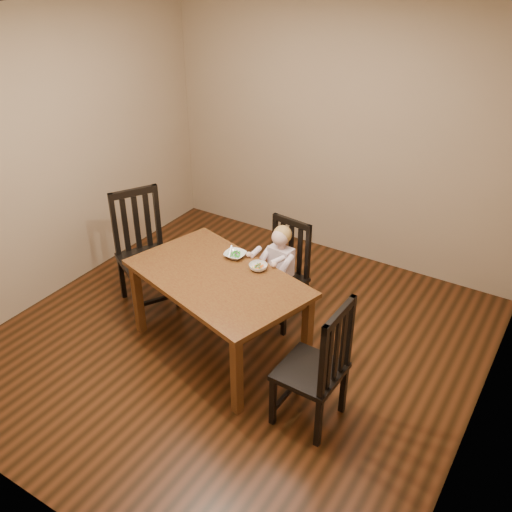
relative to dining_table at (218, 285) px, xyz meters
The scene contains 9 objects.
room 0.71m from the dining_table, 55.84° to the left, with size 4.01×4.01×2.71m.
dining_table is the anchor object (origin of this frame).
chair_child 0.75m from the dining_table, 72.21° to the left, with size 0.46×0.44×0.97m.
chair_left 1.07m from the dining_table, 166.61° to the left, with size 0.64×0.65×1.12m.
chair_right 1.14m from the dining_table, 16.09° to the right, with size 0.45×0.47×1.06m.
toddler 0.68m from the dining_table, 71.38° to the left, with size 0.29×0.36×0.50m, color silver, non-canonical shape.
bowl_peas 0.35m from the dining_table, 97.95° to the left, with size 0.18×0.18×0.04m, color white.
bowl_veg 0.37m from the dining_table, 49.24° to the left, with size 0.15×0.15×0.05m, color white.
fork 0.36m from the dining_table, 105.65° to the left, with size 0.06×0.13×0.05m.
Camera 1 is at (2.26, -3.26, 3.25)m, focal length 40.00 mm.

